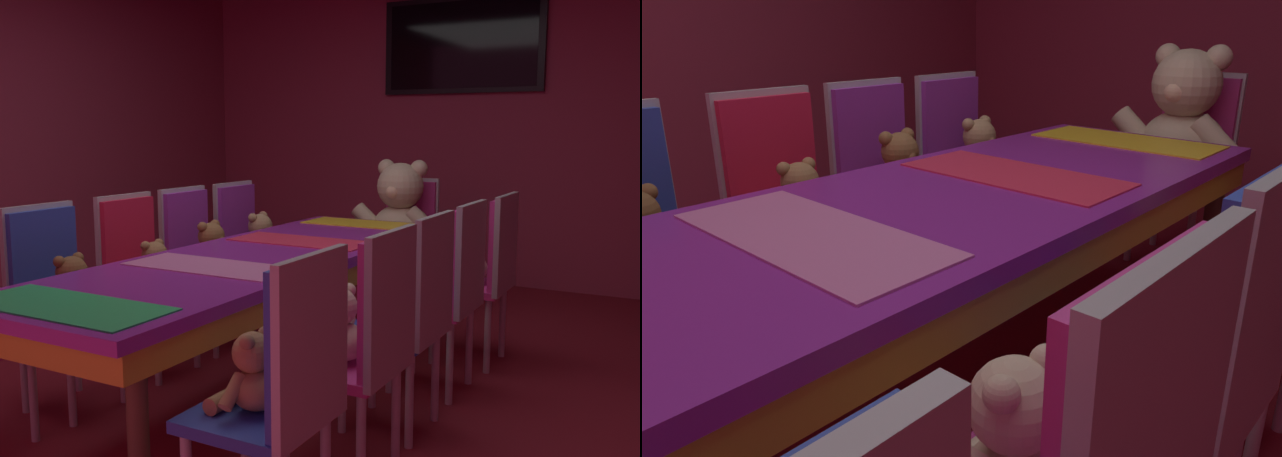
{
  "view_description": "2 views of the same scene",
  "coord_description": "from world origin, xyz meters",
  "views": [
    {
      "loc": [
        1.9,
        -2.81,
        1.35
      ],
      "look_at": [
        0.15,
        0.34,
        0.83
      ],
      "focal_mm": 39.21,
      "sensor_mm": 36.0,
      "label": 1
    },
    {
      "loc": [
        1.14,
        -1.12,
        1.22
      ],
      "look_at": [
        0.05,
        0.09,
        0.64
      ],
      "focal_mm": 32.63,
      "sensor_mm": 36.0,
      "label": 2
    }
  ],
  "objects": [
    {
      "name": "banquet_table",
      "position": [
        0.0,
        0.0,
        0.66
      ],
      "size": [
        0.9,
        2.81,
        0.75
      ],
      "color": "purple",
      "rests_on": "ground_plane"
    },
    {
      "name": "teddy_left_2",
      "position": [
        -0.71,
        0.03,
        0.58
      ],
      "size": [
        0.23,
        0.3,
        0.28
      ],
      "color": "#9E7247",
      "rests_on": "chair_left_2"
    },
    {
      "name": "teddy_left_4",
      "position": [
        -0.69,
        1.04,
        0.6
      ],
      "size": [
        0.27,
        0.35,
        0.33
      ],
      "color": "tan",
      "rests_on": "chair_left_4"
    },
    {
      "name": "king_teddy_bear",
      "position": [
        0.0,
        1.78,
        0.74
      ],
      "size": [
        0.71,
        0.55,
        0.67
      ],
      "rotation": [
        0.0,
        0.0,
        -1.57
      ],
      "color": "beige",
      "rests_on": "throne_chair"
    },
    {
      "name": "teddy_left_3",
      "position": [
        -0.71,
        0.53,
        0.6
      ],
      "size": [
        0.27,
        0.35,
        0.33
      ],
      "color": "olive",
      "rests_on": "chair_left_3"
    },
    {
      "name": "throne_chair",
      "position": [
        0.0,
        1.95,
        0.6
      ],
      "size": [
        0.41,
        0.42,
        0.98
      ],
      "rotation": [
        0.0,
        0.0,
        -1.57
      ],
      "color": "#CC338C",
      "rests_on": "ground_plane"
    },
    {
      "name": "teddy_right_3",
      "position": [
        0.68,
        0.53,
        0.58
      ],
      "size": [
        0.23,
        0.29,
        0.28
      ],
      "rotation": [
        0.0,
        0.0,
        3.14
      ],
      "color": "olive",
      "rests_on": "chair_right_3"
    },
    {
      "name": "teddy_right_1",
      "position": [
        0.7,
        -0.52,
        0.59
      ],
      "size": [
        0.24,
        0.32,
        0.3
      ],
      "rotation": [
        0.0,
        0.0,
        3.14
      ],
      "color": "beige",
      "rests_on": "chair_right_1"
    },
    {
      "name": "chair_left_2",
      "position": [
        -0.85,
        0.03,
        0.6
      ],
      "size": [
        0.42,
        0.41,
        0.98
      ],
      "color": "red",
      "rests_on": "ground_plane"
    },
    {
      "name": "ground_plane",
      "position": [
        0.0,
        0.0,
        0.0
      ],
      "size": [
        7.9,
        7.9,
        0.0
      ],
      "primitive_type": "plane",
      "color": "maroon"
    },
    {
      "name": "chair_left_4",
      "position": [
        -0.84,
        1.04,
        0.6
      ],
      "size": [
        0.42,
        0.41,
        0.98
      ],
      "color": "purple",
      "rests_on": "ground_plane"
    },
    {
      "name": "chair_left_3",
      "position": [
        -0.86,
        0.53,
        0.6
      ],
      "size": [
        0.42,
        0.41,
        0.98
      ],
      "color": "purple",
      "rests_on": "ground_plane"
    },
    {
      "name": "chair_right_2",
      "position": [
        0.83,
        -0.01,
        0.6
      ],
      "size": [
        0.42,
        0.41,
        0.98
      ],
      "rotation": [
        0.0,
        0.0,
        3.14
      ],
      "color": "#2D47B2",
      "rests_on": "ground_plane"
    }
  ]
}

